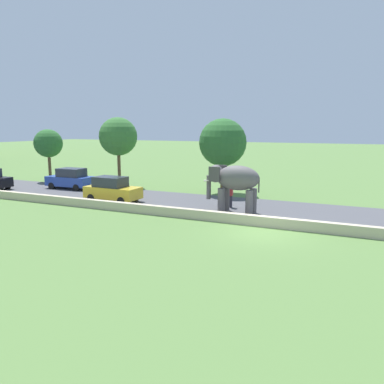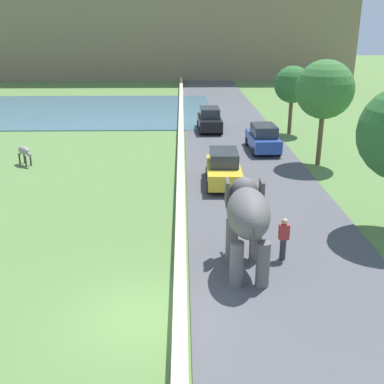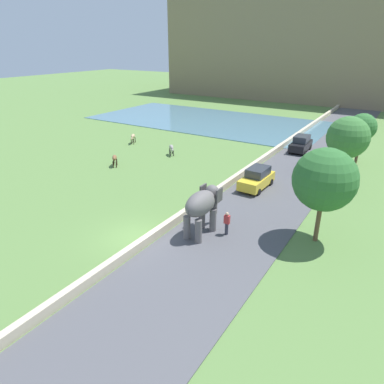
% 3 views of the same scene
% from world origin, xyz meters
% --- Properties ---
extents(ground_plane, '(220.00, 220.00, 0.00)m').
position_xyz_m(ground_plane, '(0.00, 0.00, 0.00)').
color(ground_plane, '#567A3D').
extents(road_surface, '(7.00, 120.00, 0.06)m').
position_xyz_m(road_surface, '(5.00, 20.00, 0.03)').
color(road_surface, '#4C4C51').
rests_on(road_surface, ground).
extents(barrier_wall, '(0.40, 110.00, 0.57)m').
position_xyz_m(barrier_wall, '(1.20, 18.00, 0.28)').
color(barrier_wall, beige).
rests_on(barrier_wall, ground).
extents(lake, '(36.00, 18.00, 0.08)m').
position_xyz_m(lake, '(-14.00, 33.59, 0.04)').
color(lake, slate).
rests_on(lake, ground).
extents(hill_distant, '(64.00, 28.00, 21.82)m').
position_xyz_m(hill_distant, '(-6.00, 70.87, 10.91)').
color(hill_distant, '#897556').
rests_on(hill_distant, ground).
extents(elephant, '(1.45, 3.47, 2.99)m').
position_xyz_m(elephant, '(3.43, 2.66, 2.04)').
color(elephant, '#605B5B').
rests_on(elephant, ground).
extents(person_beside_elephant, '(0.36, 0.22, 1.63)m').
position_xyz_m(person_beside_elephant, '(4.85, 3.33, 0.87)').
color(person_beside_elephant, '#33333D').
rests_on(person_beside_elephant, ground).
extents(car_black, '(1.86, 4.03, 1.80)m').
position_xyz_m(car_black, '(3.42, 24.46, 0.90)').
color(car_black, black).
rests_on(car_black, ground).
extents(car_yellow, '(1.89, 4.05, 1.80)m').
position_xyz_m(car_yellow, '(3.43, 11.67, 0.90)').
color(car_yellow, gold).
rests_on(car_yellow, ground).
extents(car_blue, '(1.90, 4.05, 1.80)m').
position_xyz_m(car_blue, '(6.58, 18.29, 0.90)').
color(car_blue, '#2D4CA8').
rests_on(car_blue, ground).
extents(cow_grey, '(1.21, 1.22, 1.15)m').
position_xyz_m(cow_grey, '(-8.06, 15.49, 0.84)').
color(cow_grey, gray).
rests_on(cow_grey, ground).
extents(cow_brown, '(1.15, 1.28, 1.15)m').
position_xyz_m(cow_brown, '(-10.71, 9.50, 0.84)').
color(cow_brown, brown).
rests_on(cow_brown, ground).
extents(cow_tan, '(0.95, 1.38, 1.15)m').
position_xyz_m(cow_tan, '(-14.86, 16.98, 0.84)').
color(cow_tan, tan).
rests_on(cow_tan, ground).
extents(tree_near, '(2.70, 2.70, 5.05)m').
position_xyz_m(tree_near, '(9.44, 23.40, 3.68)').
color(tree_near, brown).
rests_on(tree_near, ground).
extents(tree_mid, '(3.33, 3.33, 6.11)m').
position_xyz_m(tree_mid, '(9.40, 15.23, 4.42)').
color(tree_mid, brown).
rests_on(tree_mid, ground).
extents(tree_far, '(3.73, 3.73, 5.93)m').
position_xyz_m(tree_far, '(9.84, 5.72, 4.06)').
color(tree_far, brown).
rests_on(tree_far, ground).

